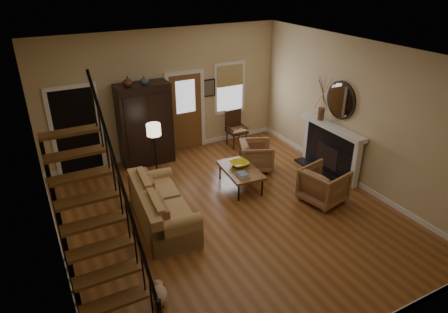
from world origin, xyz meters
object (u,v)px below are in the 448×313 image
armchair_left (324,185)px  coffee_table (240,178)px  armoire (145,124)px  side_chair (237,129)px  floor_lamp (156,153)px  sofa (163,206)px  armchair_right (256,156)px

armchair_left → coffee_table: bearing=30.9°
armoire → side_chair: size_ratio=2.06×
armchair_left → floor_lamp: size_ratio=0.60×
floor_lamp → side_chair: floor_lamp is taller
armchair_left → side_chair: side_chair is taller
floor_lamp → sofa: bearing=-105.4°
armoire → coffee_table: size_ratio=1.70×
coffee_table → armchair_right: (0.81, 0.61, 0.13)m
armchair_left → armchair_right: bearing=1.2°
floor_lamp → side_chair: size_ratio=1.40×
coffee_table → armchair_right: armchair_right is taller
armoire → armchair_left: 4.62m
sofa → coffee_table: bearing=18.8°
floor_lamp → side_chair: bearing=17.2°
armchair_left → side_chair: (-0.22, 3.43, 0.12)m
floor_lamp → side_chair: 2.78m
side_chair → sofa: bearing=-140.5°
sofa → armchair_left: bearing=-9.4°
armoire → floor_lamp: 1.08m
side_chair → floor_lamp: bearing=-162.8°
armchair_right → side_chair: size_ratio=0.79×
armchair_right → floor_lamp: (-2.39, 0.64, 0.35)m
armchair_left → floor_lamp: bearing=35.3°
side_chair → coffee_table: bearing=-117.3°
armchair_right → armoire: bearing=78.3°
armoire → armchair_left: size_ratio=2.43×
armchair_right → side_chair: bearing=14.1°
armoire → side_chair: armoire is taller
floor_lamp → armchair_left: bearing=-42.2°
coffee_table → armoire: bearing=123.2°
coffee_table → floor_lamp: size_ratio=0.86×
armchair_right → floor_lamp: floor_lamp is taller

